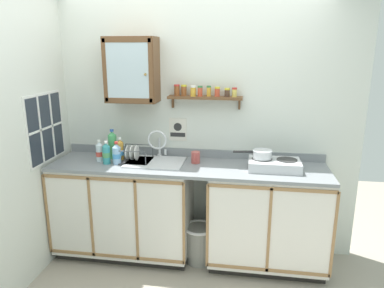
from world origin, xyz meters
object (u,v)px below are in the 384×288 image
(bottle_juice_amber_2, at_px, (120,151))
(warning_sign, at_px, (178,130))
(sink, at_px, (156,165))
(bottle_soda_green_1, at_px, (113,145))
(bottle_water_blue_3, at_px, (117,154))
(saucepan, at_px, (262,154))
(bottle_detergent_teal_0, at_px, (106,154))
(wall_cabinet, at_px, (132,70))
(trash_bin, at_px, (199,243))
(hot_plate_stove, at_px, (274,165))
(bottle_water_clear_4, at_px, (100,152))
(mug, at_px, (196,157))
(dish_rack, at_px, (135,158))

(bottle_juice_amber_2, xyz_separation_m, warning_sign, (0.52, 0.25, 0.17))
(sink, height_order, bottle_soda_green_1, bottle_soda_green_1)
(bottle_water_blue_3, bearing_deg, saucepan, 3.68)
(bottle_water_blue_3, bearing_deg, bottle_soda_green_1, 121.26)
(saucepan, relative_size, bottle_soda_green_1, 1.21)
(bottle_detergent_teal_0, xyz_separation_m, wall_cabinet, (0.21, 0.23, 0.76))
(wall_cabinet, height_order, trash_bin, wall_cabinet)
(hot_plate_stove, bearing_deg, bottle_water_clear_4, -179.59)
(hot_plate_stove, height_order, bottle_detergent_teal_0, bottle_detergent_teal_0)
(bottle_detergent_teal_0, bearing_deg, warning_sign, 30.32)
(bottle_detergent_teal_0, distance_m, mug, 0.84)
(bottle_water_clear_4, relative_size, dish_rack, 0.71)
(bottle_juice_amber_2, xyz_separation_m, bottle_water_blue_3, (0.00, -0.10, -0.01))
(saucepan, height_order, warning_sign, warning_sign)
(saucepan, xyz_separation_m, bottle_juice_amber_2, (-1.34, 0.02, -0.03))
(bottle_detergent_teal_0, bearing_deg, wall_cabinet, 48.39)
(mug, bearing_deg, hot_plate_stove, -6.17)
(bottle_water_blue_3, relative_size, warning_sign, 0.96)
(dish_rack, relative_size, wall_cabinet, 0.50)
(bottle_water_clear_4, bearing_deg, bottle_juice_amber_2, 15.28)
(dish_rack, xyz_separation_m, trash_bin, (0.64, -0.08, -0.81))
(sink, bearing_deg, hot_plate_stove, -2.18)
(hot_plate_stove, height_order, trash_bin, hot_plate_stove)
(hot_plate_stove, height_order, saucepan, saucepan)
(bottle_soda_green_1, relative_size, wall_cabinet, 0.48)
(bottle_water_clear_4, relative_size, mug, 1.68)
(bottle_water_clear_4, bearing_deg, dish_rack, 8.78)
(hot_plate_stove, height_order, bottle_juice_amber_2, bottle_juice_amber_2)
(dish_rack, bearing_deg, bottle_detergent_teal_0, -155.36)
(mug, bearing_deg, bottle_juice_amber_2, -176.95)
(bottle_water_blue_3, relative_size, dish_rack, 0.72)
(bottle_water_blue_3, bearing_deg, bottle_juice_amber_2, 91.83)
(sink, height_order, saucepan, sink)
(bottle_juice_amber_2, relative_size, mug, 1.83)
(dish_rack, relative_size, trash_bin, 0.81)
(saucepan, bearing_deg, sink, 178.74)
(trash_bin, bearing_deg, hot_plate_stove, 3.12)
(bottle_soda_green_1, distance_m, wall_cabinet, 0.76)
(bottle_soda_green_1, xyz_separation_m, wall_cabinet, (0.21, 0.05, 0.73))
(warning_sign, height_order, trash_bin, warning_sign)
(bottle_juice_amber_2, relative_size, warning_sign, 1.02)
(bottle_juice_amber_2, bearing_deg, bottle_water_blue_3, -88.17)
(mug, bearing_deg, saucepan, -5.44)
(saucepan, relative_size, bottle_detergent_teal_0, 1.60)
(bottle_water_clear_4, bearing_deg, trash_bin, -1.45)
(saucepan, distance_m, bottle_detergent_teal_0, 1.44)
(sink, distance_m, hot_plate_stove, 1.11)
(bottle_detergent_teal_0, relative_size, bottle_water_blue_3, 1.01)
(hot_plate_stove, bearing_deg, mug, 173.83)
(bottle_soda_green_1, xyz_separation_m, warning_sign, (0.62, 0.18, 0.14))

